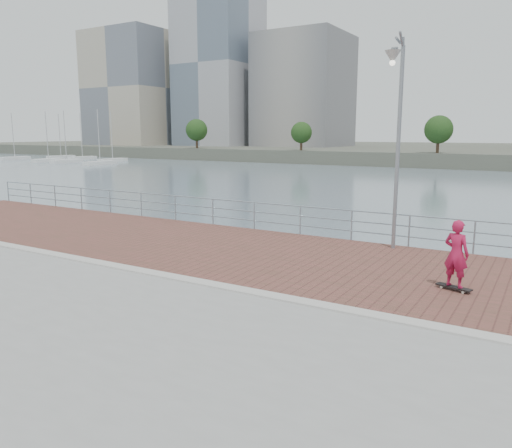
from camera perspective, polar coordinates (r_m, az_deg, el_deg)
The scene contains 10 objects.
water at distance 13.58m, azimuth -4.51°, elevation -15.18°, with size 400.00×400.00×0.00m, color slate.
seawall at distance 9.97m, azimuth -22.58°, elevation -19.62°, with size 40.00×24.00×2.00m, color gray.
brick_lane at distance 15.79m, azimuth 3.00°, elevation -3.71°, with size 40.00×6.80×0.02m, color brown.
curb at distance 12.84m, azimuth -4.64°, elevation -6.98°, with size 40.00×0.40×0.06m, color #B7B5AD.
guardrail at distance 18.66m, azimuth 7.93°, elevation 0.54°, with size 39.06×0.06×1.13m.
street_lamp at distance 16.59m, azimuth 15.71°, elevation 12.90°, with size 0.48×1.40×6.60m.
skateboard at distance 13.34m, azimuth 21.67°, elevation -6.73°, with size 0.90×0.47×0.10m.
skateboarder at distance 13.12m, azimuth 21.92°, elevation -3.18°, with size 0.61×0.40×1.68m, color #B01740.
shoreline_trees at distance 87.88m, azimuth 22.94°, elevation 9.90°, with size 109.84×5.01×6.68m.
marina at distance 111.58m, azimuth -20.63°, elevation 6.98°, with size 31.43×17.77×10.00m.
Camera 1 is at (7.17, -9.93, 3.86)m, focal length 35.00 mm.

